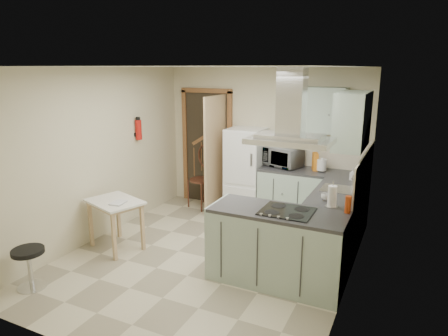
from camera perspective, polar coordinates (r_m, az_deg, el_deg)
The scene contains 28 objects.
floor at distance 5.51m, azimuth -2.35°, elevation -12.69°, with size 4.20×4.20×0.00m, color #C1B696.
ceiling at distance 4.92m, azimuth -2.65°, elevation 14.27°, with size 4.20×4.20×0.00m, color silver.
back_wall at distance 6.96m, azimuth 5.69°, elevation 3.82°, with size 3.60×3.60×0.00m, color beige.
left_wall at distance 6.11m, azimuth -17.56°, elevation 1.79°, with size 4.20×4.20×0.00m, color beige.
right_wall at distance 4.54m, azimuth 18.00°, elevation -2.39°, with size 4.20×4.20×0.00m, color beige.
doorway at distance 7.41m, azimuth -2.45°, elevation 2.94°, with size 1.10×0.12×2.10m, color brown.
fridge at distance 6.86m, azimuth 3.16°, elevation -0.55°, with size 0.60×0.60×1.50m, color white.
counter_back at distance 6.68m, azimuth 9.97°, elevation -3.85°, with size 1.08×0.60×0.90m, color #9EB2A0.
counter_right at distance 5.89m, azimuth 16.07°, elevation -6.69°, with size 0.60×1.95×0.90m, color #9EB2A0.
splashback at distance 6.70m, azimuth 13.37°, elevation 2.24°, with size 1.68×0.02×0.50m, color beige.
wall_cabinet_back at distance 6.44m, azimuth 13.31°, elevation 8.09°, with size 0.85×0.35×0.70m, color #9EB2A0.
wall_cabinet_right at distance 5.27m, azimuth 17.93°, elevation 6.51°, with size 0.35×0.90×0.70m, color #9EB2A0.
peninsula at distance 4.81m, azimuth 7.62°, elevation -11.07°, with size 1.55×0.65×0.90m, color #9EB2A0.
hob at distance 4.61m, azimuth 8.99°, elevation -6.12°, with size 0.58×0.50×0.01m, color black.
extractor_hood at distance 4.39m, azimuth 9.40°, elevation 3.89°, with size 0.90×0.55×0.10m, color silver.
sink at distance 5.58m, azimuth 16.07°, elevation -2.91°, with size 0.45×0.40×0.01m, color silver.
fire_extinguisher at distance 6.70m, azimuth -12.11°, elevation 5.36°, with size 0.10×0.10×0.32m, color #B2140F.
drop_leaf_table at distance 5.85m, azimuth -15.15°, elevation -7.78°, with size 0.75×0.56×0.70m, color tan.
bentwood_chair at distance 7.23m, azimuth -3.13°, elevation -1.72°, with size 0.46×0.46×1.03m, color #4F311A.
stool at distance 5.24m, azimuth -25.98°, elevation -12.75°, with size 0.36×0.36×0.49m, color black.
microwave at distance 6.64m, azimuth 8.43°, elevation 1.57°, with size 0.58×0.39×0.32m, color black.
kettle at distance 6.44m, azimuth 13.79°, elevation 0.47°, with size 0.15×0.15×0.22m, color silver.
cereal_box at distance 6.50m, azimuth 12.89°, elevation 0.91°, with size 0.07×0.19×0.28m, color orange.
soap_bottle at distance 6.08m, azimuth 17.94°, elevation -0.86°, with size 0.08×0.08×0.17m, color silver.
paper_towel at distance 4.84m, azimuth 15.21°, elevation -3.89°, with size 0.10×0.10×0.27m, color white.
cup at distance 5.08m, azimuth 14.29°, elevation -4.03°, with size 0.11×0.11×0.08m, color silver.
red_bottle at distance 4.69m, azimuth 17.30°, elevation -5.02°, with size 0.07×0.07×0.20m, color #B53B0F.
book at distance 5.63m, azimuth -15.61°, elevation -4.31°, with size 0.17×0.23×0.10m, color #9D344C.
Camera 1 is at (2.33, -4.34, 2.49)m, focal length 32.00 mm.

